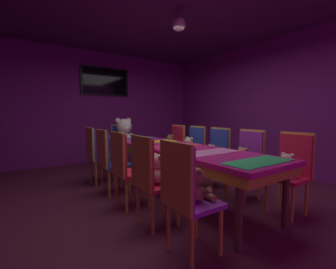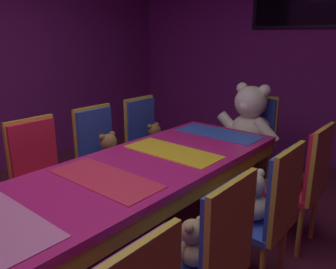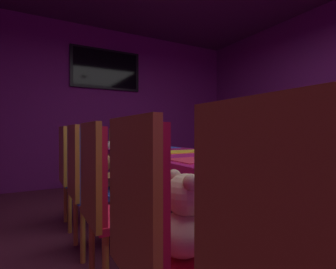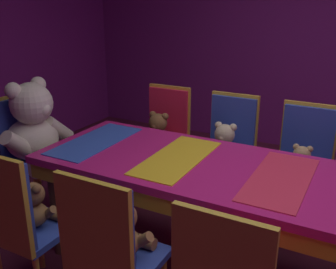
% 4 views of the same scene
% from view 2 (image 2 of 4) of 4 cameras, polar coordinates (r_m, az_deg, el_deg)
% --- Properties ---
extents(wall_back, '(5.20, 0.12, 2.80)m').
position_cam_2_polar(wall_back, '(4.69, 21.27, 12.82)').
color(wall_back, '#721E72').
rests_on(wall_back, ground_plane).
extents(banquet_table, '(0.90, 3.14, 0.75)m').
position_cam_2_polar(banquet_table, '(2.18, -10.57, -9.41)').
color(banquet_table, '#C61E72').
rests_on(banquet_table, ground_plane).
extents(chair_left_2, '(0.42, 0.41, 0.98)m').
position_cam_2_polar(chair_left_2, '(2.87, -21.08, -5.22)').
color(chair_left_2, red).
rests_on(chair_left_2, ground_plane).
extents(chair_left_3, '(0.42, 0.41, 0.98)m').
position_cam_2_polar(chair_left_3, '(3.18, -11.61, -2.35)').
color(chair_left_3, '#2D47B2').
rests_on(chair_left_3, ground_plane).
extents(teddy_left_3, '(0.26, 0.33, 0.31)m').
position_cam_2_polar(teddy_left_3, '(3.08, -9.90, -2.99)').
color(teddy_left_3, olive).
rests_on(teddy_left_3, chair_left_3).
extents(chair_left_4, '(0.42, 0.41, 0.98)m').
position_cam_2_polar(chair_left_4, '(3.58, -3.97, 0.04)').
color(chair_left_4, '#2D47B2').
rests_on(chair_left_4, ground_plane).
extents(teddy_left_4, '(0.23, 0.30, 0.28)m').
position_cam_2_polar(teddy_left_4, '(3.49, -2.27, -0.67)').
color(teddy_left_4, brown).
rests_on(teddy_left_4, chair_left_4).
extents(chair_right_2, '(0.42, 0.41, 0.98)m').
position_cam_2_polar(chair_right_2, '(1.73, 8.04, -18.98)').
color(chair_right_2, '#2D47B2').
rests_on(chair_right_2, ground_plane).
extents(teddy_right_2, '(0.21, 0.27, 0.26)m').
position_cam_2_polar(teddy_right_2, '(1.81, 4.02, -18.15)').
color(teddy_right_2, tan).
rests_on(teddy_right_2, chair_right_2).
extents(chair_right_3, '(0.42, 0.41, 0.98)m').
position_cam_2_polar(chair_right_3, '(2.20, 17.31, -11.52)').
color(chair_right_3, '#2D47B2').
rests_on(chair_right_3, ground_plane).
extents(teddy_right_3, '(0.27, 0.35, 0.33)m').
position_cam_2_polar(teddy_right_3, '(2.25, 13.83, -10.51)').
color(teddy_right_3, beige).
rests_on(teddy_right_3, chair_right_3).
extents(chair_right_4, '(0.42, 0.41, 0.98)m').
position_cam_2_polar(chair_right_4, '(2.73, 22.65, -6.47)').
color(chair_right_4, red).
rests_on(chair_right_4, ground_plane).
extents(teddy_right_4, '(0.27, 0.35, 0.33)m').
position_cam_2_polar(teddy_right_4, '(2.77, 19.77, -5.76)').
color(teddy_right_4, brown).
rests_on(teddy_right_4, chair_right_4).
extents(throne_chair, '(0.41, 0.42, 0.98)m').
position_cam_2_polar(throne_chair, '(3.82, 14.63, 0.56)').
color(throne_chair, '#2D47B2').
rests_on(throne_chair, ground_plane).
extents(king_teddy_bear, '(0.71, 0.55, 0.67)m').
position_cam_2_polar(king_teddy_bear, '(3.63, 13.62, 2.26)').
color(king_teddy_bear, silver).
rests_on(king_teddy_bear, throne_chair).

